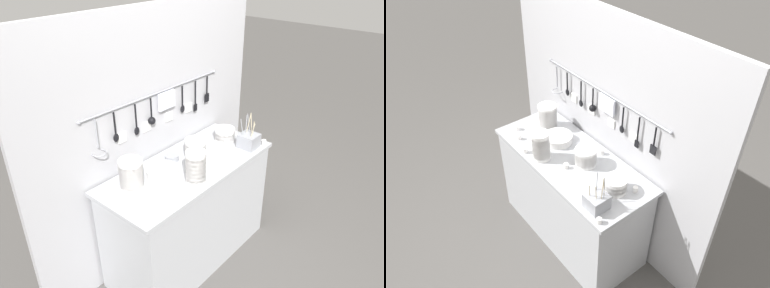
# 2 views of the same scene
# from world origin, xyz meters

# --- Properties ---
(ground_plane) EXTENTS (20.00, 20.00, 0.00)m
(ground_plane) POSITION_xyz_m (0.00, 0.00, 0.00)
(ground_plane) COLOR #514F4C
(counter) EXTENTS (1.37, 0.57, 0.86)m
(counter) POSITION_xyz_m (0.00, 0.00, 0.43)
(counter) COLOR #ADAFB5
(counter) RESTS_ON ground
(back_wall) EXTENTS (2.17, 0.11, 1.94)m
(back_wall) POSITION_xyz_m (-0.00, 0.32, 0.97)
(back_wall) COLOR #B2B2B7
(back_wall) RESTS_ON ground
(bowl_stack_wide_centre) EXTENTS (0.16, 0.16, 0.21)m
(bowl_stack_wide_centre) POSITION_xyz_m (-0.45, 0.10, 0.97)
(bowl_stack_wide_centre) COLOR white
(bowl_stack_wide_centre) RESTS_ON counter
(bowl_stack_short_front) EXTENTS (0.16, 0.16, 0.14)m
(bowl_stack_short_front) POSITION_xyz_m (0.13, 0.04, 0.93)
(bowl_stack_short_front) COLOR white
(bowl_stack_short_front) RESTS_ON counter
(bowl_stack_nested_right) EXTENTS (0.16, 0.16, 0.11)m
(bowl_stack_nested_right) POSITION_xyz_m (0.47, 0.03, 0.92)
(bowl_stack_nested_right) COLOR white
(bowl_stack_nested_right) RESTS_ON counter
(bowl_stack_back_corner) EXTENTS (0.14, 0.14, 0.23)m
(bowl_stack_back_corner) POSITION_xyz_m (-0.13, -0.18, 0.98)
(bowl_stack_back_corner) COLOR white
(bowl_stack_back_corner) RESTS_ON counter
(plate_stack) EXTENTS (0.23, 0.23, 0.06)m
(plate_stack) POSITION_xyz_m (-0.22, 0.04, 0.89)
(plate_stack) COLOR white
(plate_stack) RESTS_ON counter
(steel_mixing_bowl) EXTENTS (0.10, 0.10, 0.04)m
(steel_mixing_bowl) POSITION_xyz_m (-0.03, 0.14, 0.88)
(steel_mixing_bowl) COLOR #93969E
(steel_mixing_bowl) RESTS_ON counter
(cutlery_caddy) EXTENTS (0.14, 0.14, 0.27)m
(cutlery_caddy) POSITION_xyz_m (0.51, -0.17, 0.92)
(cutlery_caddy) COLOR #93969E
(cutlery_caddy) RESTS_ON counter
(cup_mid_row) EXTENTS (0.04, 0.04, 0.04)m
(cup_mid_row) POSITION_xyz_m (0.11, 0.21, 0.88)
(cup_mid_row) COLOR white
(cup_mid_row) RESTS_ON counter
(cup_front_left) EXTENTS (0.04, 0.04, 0.04)m
(cup_front_left) POSITION_xyz_m (0.56, 0.13, 0.88)
(cup_front_left) COLOR white
(cup_front_left) RESTS_ON counter
(cup_edge_far) EXTENTS (0.04, 0.04, 0.04)m
(cup_edge_far) POSITION_xyz_m (-0.44, -0.19, 0.88)
(cup_edge_far) COLOR white
(cup_edge_far) RESTS_ON counter
(cup_centre) EXTENTS (0.04, 0.04, 0.04)m
(cup_centre) POSITION_xyz_m (0.62, -0.25, 0.88)
(cup_centre) COLOR white
(cup_centre) RESTS_ON counter
(cup_back_left) EXTENTS (0.04, 0.04, 0.04)m
(cup_back_left) POSITION_xyz_m (0.35, 0.06, 0.88)
(cup_back_left) COLOR white
(cup_back_left) RESTS_ON counter
(cup_beside_plates) EXTENTS (0.04, 0.04, 0.04)m
(cup_beside_plates) POSITION_xyz_m (-0.27, -0.24, 0.88)
(cup_beside_plates) COLOR white
(cup_beside_plates) RESTS_ON counter
(cup_edge_near) EXTENTS (0.04, 0.04, 0.04)m
(cup_edge_near) POSITION_xyz_m (-0.57, -0.13, 0.88)
(cup_edge_near) COLOR white
(cup_edge_near) RESTS_ON counter
(cup_front_right) EXTENTS (0.04, 0.04, 0.04)m
(cup_front_right) POSITION_xyz_m (0.07, -0.10, 0.88)
(cup_front_right) COLOR white
(cup_front_right) RESTS_ON counter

